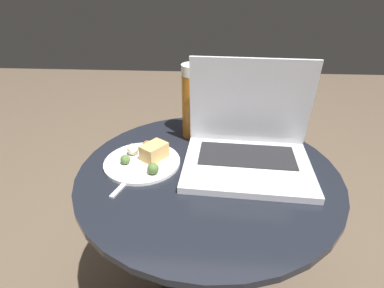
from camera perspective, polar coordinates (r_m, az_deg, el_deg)
The scene contains 5 objects.
table at distance 0.91m, azimuth 2.52°, elevation -12.48°, with size 0.70×0.70×0.58m.
laptop at distance 0.84m, azimuth 10.27°, elevation 0.03°, with size 0.35×0.28×0.28m.
beer_glass at distance 0.94m, azimuth 0.04°, elevation 8.12°, with size 0.08×0.08×0.23m.
snack_plate at distance 0.85m, azimuth -9.34°, elevation -2.74°, with size 0.21×0.21×0.05m.
fork at distance 0.82m, azimuth -10.91°, elevation -5.27°, with size 0.08×0.19×0.00m.
Camera 1 is at (0.00, -0.68, 1.04)m, focal length 28.00 mm.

